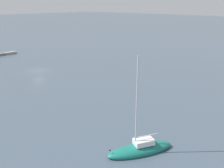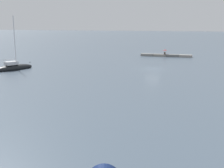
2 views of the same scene
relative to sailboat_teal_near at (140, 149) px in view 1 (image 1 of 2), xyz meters
The scene contains 2 objects.
ground_plane 36.05m from the sailboat_teal_near, 107.03° to the right, with size 500.00×500.00×0.00m, color #475666.
sailboat_teal_near is the anchor object (origin of this frame).
Camera 1 is at (28.35, 46.67, 13.96)m, focal length 40.48 mm.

